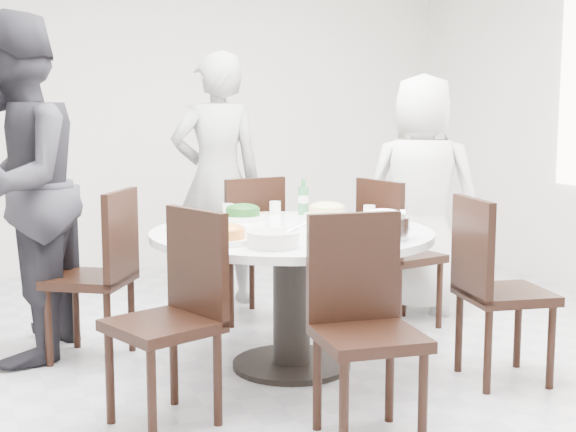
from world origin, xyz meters
name	(u,v)px	position (x,y,z in m)	size (l,w,h in m)	color
floor	(247,375)	(0.00, 0.00, 0.00)	(6.00, 6.00, 0.01)	#BCBCC1
wall_back	(123,105)	(0.00, 3.00, 1.40)	(6.00, 0.01, 2.80)	silver
dining_table	(292,299)	(0.27, 0.03, 0.38)	(1.50, 1.50, 0.75)	white
chair_ne	(402,253)	(1.23, 0.50, 0.47)	(0.42, 0.42, 0.95)	black
chair_n	(242,248)	(0.36, 1.08, 0.47)	(0.42, 0.42, 0.95)	black
chair_nw	(90,275)	(-0.70, 0.60, 0.47)	(0.42, 0.42, 0.95)	black
chair_sw	(162,320)	(-0.56, -0.47, 0.47)	(0.42, 0.42, 0.95)	black
chair_s	(369,332)	(0.19, -0.98, 0.47)	(0.42, 0.42, 0.95)	black
chair_se	(505,290)	(1.19, -0.58, 0.47)	(0.42, 0.42, 0.95)	black
diner_right	(422,195)	(1.55, 0.77, 0.81)	(0.79, 0.51, 1.61)	silver
diner_middle	(217,180)	(0.35, 1.53, 0.89)	(0.65, 0.42, 1.77)	black
diner_left	(15,189)	(-1.06, 0.75, 0.95)	(0.93, 0.72, 1.91)	#222127
dish_greens	(243,214)	(0.16, 0.49, 0.78)	(0.25, 0.25, 0.07)	white
dish_pale	(327,212)	(0.64, 0.36, 0.79)	(0.27, 0.27, 0.07)	white
dish_orange	(193,225)	(-0.21, 0.22, 0.78)	(0.24, 0.24, 0.06)	white
dish_redbrown	(381,222)	(0.74, -0.11, 0.79)	(0.30, 0.30, 0.08)	white
dish_tofu	(222,235)	(-0.19, -0.20, 0.79)	(0.29, 0.29, 0.08)	white
rice_bowl	(383,228)	(0.59, -0.39, 0.81)	(0.26, 0.26, 0.11)	silver
soup_bowl	(273,239)	(-0.01, -0.40, 0.79)	(0.24, 0.24, 0.08)	white
beverage_bottle	(303,197)	(0.57, 0.56, 0.86)	(0.06, 0.06, 0.22)	#2F7742
tea_cups	(249,210)	(0.25, 0.62, 0.79)	(0.07, 0.07, 0.08)	white
chopsticks	(251,213)	(0.29, 0.71, 0.76)	(0.24, 0.04, 0.01)	tan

